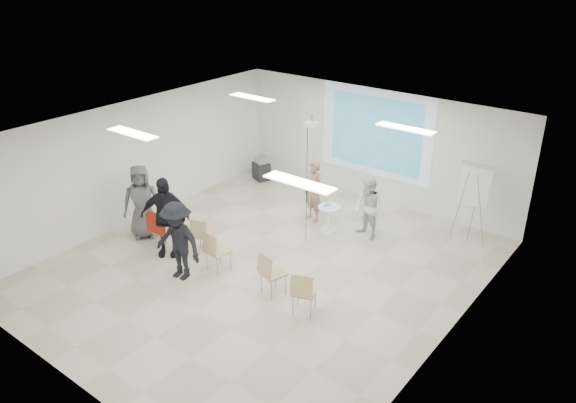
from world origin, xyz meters
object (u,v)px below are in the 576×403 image
Objects in this scene: av_cart at (261,169)px; player_left at (313,187)px; chair_far_left at (168,216)px; flipchart_easel at (475,186)px; chair_left_inner at (201,233)px; chair_center at (215,249)px; pedestal_table at (329,217)px; chair_right_far at (303,290)px; audience_left at (164,211)px; laptop at (203,233)px; player_right at (369,205)px; chair_right_inner at (270,271)px; chair_left_mid at (162,229)px; audience_mid at (177,236)px; audience_outer at (141,197)px.

player_left is at bearing -2.53° from av_cart.
chair_far_left is (-2.18, -2.78, -0.35)m from player_left.
chair_far_left is 7.01m from flipchart_easel.
flipchart_easel reaches higher than chair_left_inner.
chair_center is at bearing -79.09° from player_left.
pedestal_table is at bearing -150.13° from flipchart_easel.
chair_right_far is (3.15, -0.48, 0.04)m from chair_left_inner.
pedestal_table is at bearing 19.63° from audience_left.
player_right is at bearing -151.88° from laptop.
pedestal_table is 3.01m from chair_right_inner.
audience_mid is at bearing -27.14° from chair_left_mid.
chair_right_far is 6.69m from av_cart.
chair_far_left is 0.66m from chair_left_mid.
chair_far_left is at bearing -60.39° from av_cart.
av_cart is at bearing -177.48° from player_right.
chair_right_inner is 1.29× the size of av_cart.
chair_right_far is at bearing 4.86° from chair_center.
chair_right_inner is 5.08m from flipchart_easel.
chair_left_inner is 1.17× the size of av_cart.
audience_outer is at bearing -7.34° from laptop.
chair_far_left is 1.00m from audience_left.
audience_left is 2.92× the size of av_cart.
player_left is 2.98m from laptop.
player_right is 5.22m from audience_outer.
chair_right_far reaches higher than pedestal_table.
audience_outer is (-1.63, -0.26, 0.50)m from chair_left_inner.
pedestal_table is at bearing -143.04° from player_right.
player_left is 1.91× the size of chair_center.
chair_center is at bearing -162.46° from chair_right_inner.
chair_right_inner reaches higher than chair_left_inner.
player_right reaches higher than pedestal_table.
chair_left_inner is 1.16m from audience_mid.
flipchart_easel reaches higher than laptop.
chair_right_inner is 2.87m from audience_left.
chair_right_inner reaches higher than av_cart.
audience_left is at bearing -53.88° from av_cart.
laptop is (-2.28, 0.44, -0.10)m from chair_right_inner.
player_left is 4.08m from audience_outer.
player_left reaches higher than pedestal_table.
chair_right_inner is at bearing -49.13° from audience_outer.
player_left reaches higher than av_cart.
player_left is 2.12× the size of chair_left_inner.
chair_right_inner is 0.44× the size of audience_left.
chair_center reaches higher than chair_left_mid.
flipchart_easel reaches higher than player_left.
chair_right_far is (2.15, -3.34, -0.35)m from player_left.
av_cart is at bearing 115.99° from chair_right_far.
player_right reaches higher than chair_far_left.
chair_left_inner is at bearing -172.91° from chair_right_inner.
chair_center reaches higher than chair_far_left.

